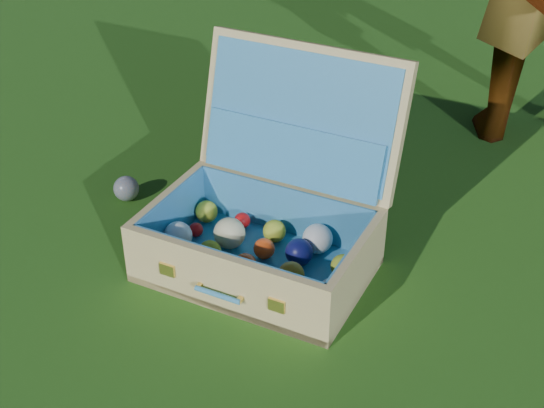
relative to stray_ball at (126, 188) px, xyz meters
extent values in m
plane|color=#215114|center=(0.63, -0.09, -0.04)|extent=(60.00, 60.00, 0.00)
sphere|color=teal|center=(0.00, 0.00, 0.00)|extent=(0.07, 0.07, 0.07)
cube|color=tan|center=(0.48, -0.10, -0.03)|extent=(0.54, 0.38, 0.02)
cube|color=tan|center=(0.49, -0.26, 0.04)|extent=(0.52, 0.05, 0.15)
cube|color=tan|center=(0.47, 0.07, 0.04)|extent=(0.52, 0.05, 0.15)
cube|color=tan|center=(0.23, -0.11, 0.04)|extent=(0.04, 0.31, 0.15)
cube|color=tan|center=(0.73, -0.08, 0.04)|extent=(0.04, 0.31, 0.15)
cube|color=teal|center=(0.48, -0.10, -0.01)|extent=(0.50, 0.34, 0.01)
cube|color=teal|center=(0.49, -0.25, 0.05)|extent=(0.48, 0.03, 0.14)
cube|color=teal|center=(0.47, 0.05, 0.05)|extent=(0.48, 0.03, 0.14)
cube|color=teal|center=(0.24, -0.11, 0.05)|extent=(0.02, 0.31, 0.14)
cube|color=teal|center=(0.72, -0.08, 0.05)|extent=(0.02, 0.31, 0.14)
cube|color=tan|center=(0.47, 0.14, 0.28)|extent=(0.52, 0.16, 0.34)
cube|color=teal|center=(0.47, 0.12, 0.29)|extent=(0.48, 0.12, 0.29)
cube|color=teal|center=(0.47, 0.09, 0.20)|extent=(0.46, 0.08, 0.14)
cube|color=#F2C659|center=(0.35, -0.28, 0.04)|extent=(0.04, 0.01, 0.03)
cube|color=#F2C659|center=(0.63, -0.26, 0.04)|extent=(0.04, 0.01, 0.03)
cylinder|color=teal|center=(0.49, -0.28, 0.03)|extent=(0.11, 0.02, 0.01)
cube|color=#F2C659|center=(0.44, -0.28, 0.03)|extent=(0.01, 0.02, 0.01)
cube|color=#F2C659|center=(0.54, -0.27, 0.03)|extent=(0.01, 0.02, 0.01)
sphere|color=#FA4D15|center=(0.29, -0.23, 0.01)|extent=(0.04, 0.04, 0.04)
sphere|color=gold|center=(0.38, -0.22, 0.02)|extent=(0.06, 0.06, 0.06)
sphere|color=#101354|center=(0.48, -0.22, 0.02)|extent=(0.05, 0.05, 0.05)
sphere|color=#AD7817|center=(0.58, -0.19, 0.02)|extent=(0.06, 0.06, 0.06)
sphere|color=gold|center=(0.68, -0.20, 0.02)|extent=(0.05, 0.05, 0.05)
sphere|color=white|center=(0.28, -0.14, 0.02)|extent=(0.07, 0.07, 0.07)
sphere|color=gold|center=(0.38, -0.15, 0.02)|extent=(0.06, 0.06, 0.06)
sphere|color=#FA4D15|center=(0.48, -0.14, 0.02)|extent=(0.05, 0.05, 0.05)
sphere|color=#AD7817|center=(0.59, -0.13, 0.02)|extent=(0.06, 0.06, 0.06)
sphere|color=white|center=(0.69, -0.12, 0.01)|extent=(0.05, 0.05, 0.05)
sphere|color=#B20E0E|center=(0.29, -0.08, 0.01)|extent=(0.04, 0.04, 0.04)
sphere|color=beige|center=(0.39, -0.07, 0.03)|extent=(0.08, 0.08, 0.08)
sphere|color=#FA4D15|center=(0.48, -0.07, 0.01)|extent=(0.05, 0.05, 0.05)
sphere|color=#101354|center=(0.57, -0.05, 0.02)|extent=(0.07, 0.07, 0.07)
sphere|color=gold|center=(0.68, -0.04, 0.02)|extent=(0.06, 0.06, 0.06)
sphere|color=gold|center=(0.27, -0.01, 0.02)|extent=(0.06, 0.06, 0.06)
sphere|color=#B20E0E|center=(0.37, 0.02, 0.01)|extent=(0.04, 0.04, 0.04)
sphere|color=gold|center=(0.47, 0.01, 0.02)|extent=(0.06, 0.06, 0.06)
sphere|color=white|center=(0.58, 0.02, 0.03)|extent=(0.07, 0.07, 0.07)
camera|label=1|loc=(1.24, -1.33, 1.09)|focal=50.00mm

